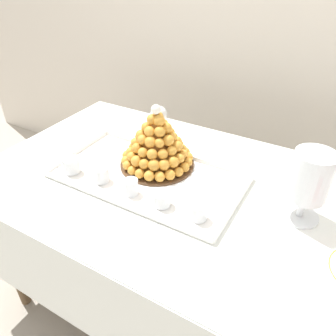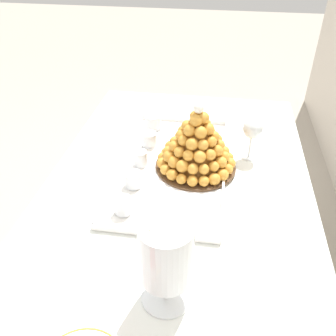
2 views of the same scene
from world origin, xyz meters
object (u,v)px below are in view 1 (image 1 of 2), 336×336
object	(u,v)px
croquembouche	(157,143)
dessert_cup_mid_right	(163,199)
dessert_cup_centre	(131,187)
macaron_goblet	(310,178)
dessert_cup_left	(71,166)
dessert_cup_mid_left	(102,175)
dessert_cup_right	(199,212)
wine_glass	(159,115)
serving_tray	(148,177)

from	to	relation	value
croquembouche	dessert_cup_mid_right	xyz separation A→B (m)	(0.14, -0.19, -0.07)
dessert_cup_centre	macaron_goblet	distance (m)	0.55
dessert_cup_left	dessert_cup_mid_left	xyz separation A→B (m)	(0.13, 0.01, -0.00)
dessert_cup_mid_left	croquembouche	bearing A→B (deg)	58.08
dessert_cup_left	dessert_cup_centre	bearing A→B (deg)	0.49
dessert_cup_left	dessert_cup_centre	size ratio (longest dim) A/B	1.09
dessert_cup_left	dessert_cup_mid_right	world-z (taller)	dessert_cup_left
dessert_cup_right	wine_glass	distance (m)	0.53
dessert_cup_centre	macaron_goblet	world-z (taller)	macaron_goblet
dessert_cup_mid_left	dessert_cup_mid_right	size ratio (longest dim) A/B	0.97
dessert_cup_left	dessert_cup_centre	world-z (taller)	dessert_cup_left
dessert_cup_mid_left	dessert_cup_right	distance (m)	0.38
serving_tray	dessert_cup_centre	world-z (taller)	dessert_cup_centre
dessert_cup_right	wine_glass	size ratio (longest dim) A/B	0.33
dessert_cup_centre	dessert_cup_mid_right	xyz separation A→B (m)	(0.12, 0.00, -0.00)
dessert_cup_left	serving_tray	bearing A→B (deg)	23.95
dessert_cup_left	macaron_goblet	size ratio (longest dim) A/B	0.26
dessert_cup_centre	serving_tray	bearing A→B (deg)	93.38
dessert_cup_centre	dessert_cup_mid_left	bearing A→B (deg)	176.84
dessert_cup_centre	wine_glass	size ratio (longest dim) A/B	0.35
croquembouche	dessert_cup_left	bearing A→B (deg)	-141.83
dessert_cup_mid_right	dessert_cup_right	world-z (taller)	dessert_cup_right
serving_tray	dessert_cup_mid_left	size ratio (longest dim) A/B	12.20
dessert_cup_centre	wine_glass	bearing A→B (deg)	107.75
dessert_cup_left	dessert_cup_right	world-z (taller)	dessert_cup_left
serving_tray	dessert_cup_left	size ratio (longest dim) A/B	11.36
serving_tray	dessert_cup_centre	bearing A→B (deg)	-86.62
dessert_cup_mid_right	dessert_cup_mid_left	bearing A→B (deg)	179.00
serving_tray	wine_glass	world-z (taller)	wine_glass
dessert_cup_mid_right	dessert_cup_left	bearing A→B (deg)	-179.25
dessert_cup_centre	macaron_goblet	size ratio (longest dim) A/B	0.23
croquembouche	wine_glass	world-z (taller)	croquembouche
serving_tray	macaron_goblet	xyz separation A→B (m)	(0.52, 0.06, 0.14)
serving_tray	dessert_cup_right	distance (m)	0.28
croquembouche	dessert_cup_centre	size ratio (longest dim) A/B	5.13
croquembouche	dessert_cup_mid_right	world-z (taller)	croquembouche
serving_tray	dessert_cup_mid_left	distance (m)	0.17
dessert_cup_left	wine_glass	size ratio (longest dim) A/B	0.39
dessert_cup_mid_right	dessert_cup_right	size ratio (longest dim) A/B	1.11
croquembouche	dessert_cup_left	size ratio (longest dim) A/B	4.69
dessert_cup_centre	dessert_cup_right	bearing A→B (deg)	0.68
dessert_cup_left	dessert_cup_right	distance (m)	0.51
dessert_cup_mid_left	wine_glass	bearing A→B (deg)	88.40
serving_tray	dessert_cup_right	world-z (taller)	dessert_cup_right
dessert_cup_left	dessert_cup_right	size ratio (longest dim) A/B	1.16
croquembouche	macaron_goblet	distance (m)	0.53
wine_glass	dessert_cup_left	bearing A→B (deg)	-110.54
dessert_cup_mid_left	dessert_cup_right	world-z (taller)	dessert_cup_mid_left
wine_glass	dessert_cup_mid_right	bearing A→B (deg)	-56.96
dessert_cup_mid_left	wine_glass	world-z (taller)	wine_glass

